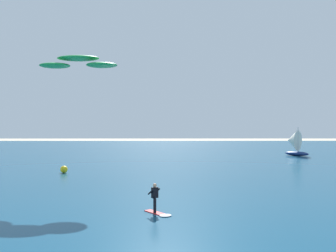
% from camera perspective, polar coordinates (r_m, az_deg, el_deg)
% --- Properties ---
extents(ocean, '(160.00, 90.00, 0.10)m').
position_cam_1_polar(ocean, '(56.59, 0.16, -4.64)').
color(ocean, navy).
rests_on(ocean, ground).
extents(kitesurfer, '(1.69, 1.86, 1.67)m').
position_cam_1_polar(kitesurfer, '(21.28, -1.72, -11.69)').
color(kitesurfer, red).
rests_on(kitesurfer, ocean).
extents(kite, '(6.42, 2.47, 0.95)m').
position_cam_1_polar(kite, '(30.89, -13.62, 9.46)').
color(kite, '#198C3F').
extents(sailboat_heeled_over, '(3.87, 3.79, 4.34)m').
position_cam_1_polar(sailboat_heeled_over, '(59.78, 18.71, -2.43)').
color(sailboat_heeled_over, navy).
rests_on(sailboat_heeled_over, ocean).
extents(marker_buoy, '(0.73, 0.73, 0.73)m').
position_cam_1_polar(marker_buoy, '(39.02, -15.67, -6.43)').
color(marker_buoy, yellow).
rests_on(marker_buoy, ocean).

